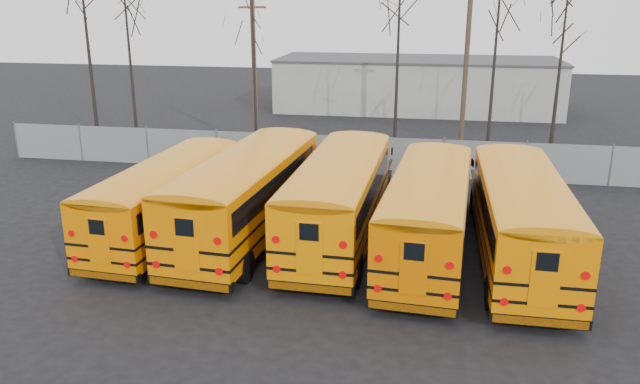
% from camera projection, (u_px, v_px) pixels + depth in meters
% --- Properties ---
extents(ground, '(120.00, 120.00, 0.00)m').
position_uv_depth(ground, '(326.00, 268.00, 21.27)').
color(ground, black).
rests_on(ground, ground).
extents(fence, '(40.00, 0.04, 2.00)m').
position_uv_depth(fence, '(365.00, 155.00, 32.24)').
color(fence, gray).
rests_on(fence, ground).
extents(distant_building, '(22.00, 8.00, 4.00)m').
position_uv_depth(distant_building, '(416.00, 85.00, 50.37)').
color(distant_building, '#ADAEA8').
rests_on(distant_building, ground).
extents(bus_a, '(3.11, 10.86, 3.01)m').
position_uv_depth(bus_a, '(169.00, 192.00, 23.72)').
color(bus_a, black).
rests_on(bus_a, ground).
extents(bus_b, '(3.68, 12.26, 3.38)m').
position_uv_depth(bus_b, '(249.00, 187.00, 23.51)').
color(bus_b, black).
rests_on(bus_b, ground).
extents(bus_c, '(3.05, 11.89, 3.31)m').
position_uv_depth(bus_c, '(340.00, 191.00, 23.24)').
color(bus_c, black).
rests_on(bus_c, ground).
extents(bus_d, '(3.40, 11.51, 3.18)m').
position_uv_depth(bus_d, '(429.00, 206.00, 21.83)').
color(bus_d, black).
rests_on(bus_d, ground).
extents(bus_e, '(2.67, 11.57, 3.23)m').
position_uv_depth(bus_e, '(521.00, 211.00, 21.24)').
color(bus_e, black).
rests_on(bus_e, ground).
extents(utility_pole_left, '(1.57, 0.42, 8.86)m').
position_uv_depth(utility_pole_left, '(254.00, 73.00, 36.51)').
color(utility_pole_left, brown).
rests_on(utility_pole_left, ground).
extents(utility_pole_right, '(1.72, 0.30, 9.65)m').
position_uv_depth(utility_pole_right, '(466.00, 64.00, 37.33)').
color(utility_pole_right, '#463627').
rests_on(utility_pole_right, ground).
extents(tree_0, '(0.26, 0.26, 12.82)m').
position_uv_depth(tree_0, '(87.00, 37.00, 39.30)').
color(tree_0, black).
rests_on(tree_0, ground).
extents(tree_1, '(0.26, 0.26, 11.32)m').
position_uv_depth(tree_1, '(130.00, 53.00, 36.58)').
color(tree_1, black).
rests_on(tree_1, ground).
extents(tree_2, '(0.26, 0.26, 9.83)m').
position_uv_depth(tree_2, '(254.00, 68.00, 36.11)').
color(tree_2, black).
rests_on(tree_2, ground).
extents(tree_3, '(0.26, 0.26, 12.24)m').
position_uv_depth(tree_3, '(398.00, 50.00, 33.44)').
color(tree_3, black).
rests_on(tree_3, ground).
extents(tree_4, '(0.26, 0.26, 12.11)m').
position_uv_depth(tree_4, '(495.00, 53.00, 32.36)').
color(tree_4, black).
rests_on(tree_4, ground).
extents(tree_5, '(0.26, 0.26, 9.09)m').
position_uv_depth(tree_5, '(558.00, 81.00, 33.23)').
color(tree_5, black).
rests_on(tree_5, ground).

